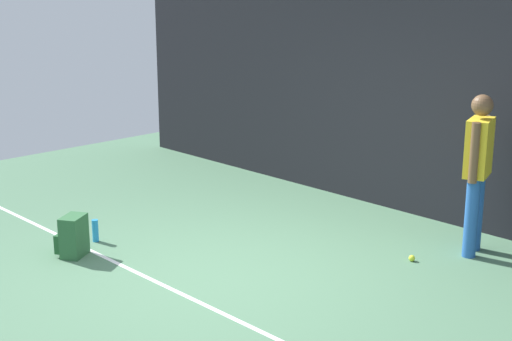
{
  "coord_description": "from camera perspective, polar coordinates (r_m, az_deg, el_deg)",
  "views": [
    {
      "loc": [
        5.12,
        -4.56,
        2.89
      ],
      "look_at": [
        0.0,
        0.4,
        1.0
      ],
      "focal_mm": 52.51,
      "sensor_mm": 36.0,
      "label": 1
    }
  ],
  "objects": [
    {
      "name": "tennis_ball_near_player",
      "position": [
        7.94,
        11.78,
        -6.55
      ],
      "size": [
        0.07,
        0.07,
        0.07
      ],
      "primitive_type": "sphere",
      "color": "#CCE033",
      "rests_on": "ground"
    },
    {
      "name": "water_bottle",
      "position": [
        8.49,
        -12.14,
        -4.5
      ],
      "size": [
        0.07,
        0.07,
        0.25
      ],
      "primitive_type": "cylinder",
      "color": "#268CD8",
      "rests_on": "ground"
    },
    {
      "name": "tennis_player",
      "position": [
        8.05,
        16.54,
        0.41
      ],
      "size": [
        0.33,
        0.51,
        1.7
      ],
      "rotation": [
        0.0,
        0.0,
        1.89
      ],
      "color": "#2659A5",
      "rests_on": "ground"
    },
    {
      "name": "court_line",
      "position": [
        7.09,
        -5.83,
        -9.26
      ],
      "size": [
        9.0,
        0.05,
        0.0
      ],
      "primitive_type": "cube",
      "color": "white",
      "rests_on": "ground"
    },
    {
      "name": "backpack",
      "position": [
        8.09,
        -13.8,
        -4.93
      ],
      "size": [
        0.37,
        0.37,
        0.44
      ],
      "rotation": [
        0.0,
        0.0,
        5.26
      ],
      "color": "#2D6038",
      "rests_on": "ground"
    },
    {
      "name": "back_fence",
      "position": [
        9.26,
        11.67,
        4.92
      ],
      "size": [
        10.0,
        0.1,
        2.68
      ],
      "primitive_type": "cube",
      "color": "black",
      "rests_on": "ground"
    },
    {
      "name": "ground_plane",
      "position": [
        7.44,
        -2.23,
        -8.02
      ],
      "size": [
        12.0,
        12.0,
        0.0
      ],
      "primitive_type": "plane",
      "color": "#4C7556"
    }
  ]
}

